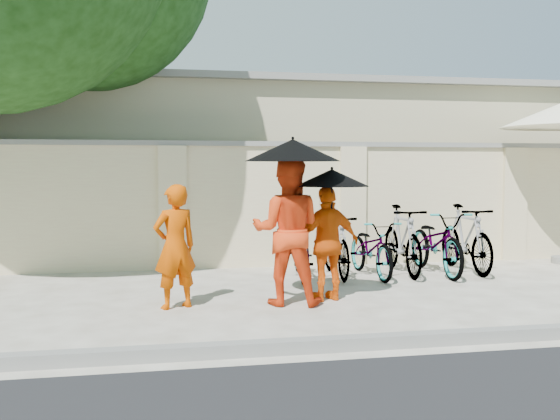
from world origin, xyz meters
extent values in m
plane|color=beige|center=(0.00, 0.00, 0.00)|extent=(80.00, 80.00, 0.00)
cube|color=slate|center=(0.00, -1.70, 0.06)|extent=(40.00, 0.16, 0.12)
cube|color=beige|center=(1.00, 3.20, 1.00)|extent=(20.00, 0.30, 2.00)
cube|color=tan|center=(2.00, 7.00, 1.60)|extent=(14.00, 6.00, 3.20)
imported|color=#C44400|center=(-1.03, 0.30, 0.73)|extent=(0.63, 0.53, 1.46)
imported|color=red|center=(0.31, 0.26, 0.89)|extent=(1.02, 0.89, 1.78)
cylinder|color=black|center=(0.36, 0.18, 1.44)|extent=(0.02, 0.02, 0.85)
cone|color=black|center=(0.36, 0.18, 1.86)|extent=(1.14, 1.14, 0.26)
imported|color=#E65509|center=(0.85, 0.38, 0.71)|extent=(0.89, 0.53, 1.43)
cylinder|color=black|center=(0.87, 0.30, 1.17)|extent=(0.02, 0.02, 0.72)
cone|color=black|center=(0.87, 0.30, 1.53)|extent=(0.91, 0.91, 0.21)
imported|color=#A09EAE|center=(0.87, 1.96, 0.46)|extent=(0.84, 1.80, 0.91)
imported|color=#A09EAE|center=(1.41, 1.96, 0.49)|extent=(0.55, 1.65, 0.98)
imported|color=#A09EAE|center=(1.94, 1.89, 0.43)|extent=(0.64, 1.66, 0.86)
imported|color=#A09EAE|center=(2.48, 2.00, 0.53)|extent=(0.62, 1.80, 1.07)
imported|color=#A09EAE|center=(3.02, 1.92, 0.49)|extent=(0.69, 1.88, 0.98)
imported|color=#A09EAE|center=(3.55, 2.02, 0.53)|extent=(0.54, 1.78, 1.06)
camera|label=1|loc=(-1.17, -7.06, 1.67)|focal=40.00mm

